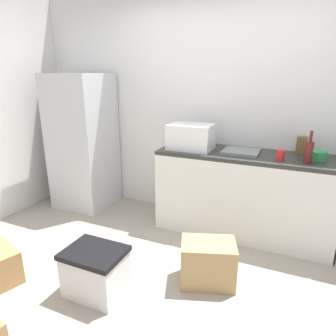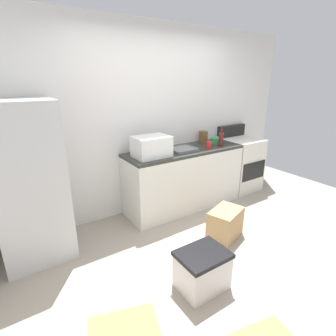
# 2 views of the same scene
# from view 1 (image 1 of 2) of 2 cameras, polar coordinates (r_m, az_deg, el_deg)

# --- Properties ---
(ground_plane) EXTENTS (6.00, 6.00, 0.00)m
(ground_plane) POSITION_cam_1_polar(r_m,az_deg,el_deg) (2.58, 1.07, -22.78)
(ground_plane) COLOR #9E9384
(wall_back) EXTENTS (5.00, 0.10, 2.60)m
(wall_back) POSITION_cam_1_polar(r_m,az_deg,el_deg) (3.47, 11.33, 11.05)
(wall_back) COLOR silver
(wall_back) RESTS_ON ground_plane
(kitchen_counter) EXTENTS (1.80, 0.60, 0.90)m
(kitchen_counter) POSITION_cam_1_polar(r_m,az_deg,el_deg) (3.29, 14.20, -4.84)
(kitchen_counter) COLOR silver
(kitchen_counter) RESTS_ON ground_plane
(refrigerator) EXTENTS (0.68, 0.66, 1.69)m
(refrigerator) POSITION_cam_1_polar(r_m,az_deg,el_deg) (3.97, -16.03, 4.82)
(refrigerator) COLOR silver
(refrigerator) RESTS_ON ground_plane
(microwave) EXTENTS (0.46, 0.34, 0.27)m
(microwave) POSITION_cam_1_polar(r_m,az_deg,el_deg) (3.21, 4.47, 6.03)
(microwave) COLOR white
(microwave) RESTS_ON kitchen_counter
(sink_basin) EXTENTS (0.36, 0.32, 0.03)m
(sink_basin) POSITION_cam_1_polar(r_m,az_deg,el_deg) (3.14, 13.91, 3.08)
(sink_basin) COLOR slate
(sink_basin) RESTS_ON kitchen_counter
(wine_bottle) EXTENTS (0.07, 0.07, 0.30)m
(wine_bottle) POSITION_cam_1_polar(r_m,az_deg,el_deg) (2.95, 25.53, 2.88)
(wine_bottle) COLOR #591E19
(wine_bottle) RESTS_ON kitchen_counter
(coffee_mug) EXTENTS (0.08, 0.08, 0.10)m
(coffee_mug) POSITION_cam_1_polar(r_m,az_deg,el_deg) (2.96, 20.84, 2.31)
(coffee_mug) COLOR red
(coffee_mug) RESTS_ON kitchen_counter
(knife_block) EXTENTS (0.10, 0.10, 0.18)m
(knife_block) POSITION_cam_1_polar(r_m,az_deg,el_deg) (3.28, 24.35, 3.99)
(knife_block) COLOR brown
(knife_block) RESTS_ON kitchen_counter
(mixing_bowl) EXTENTS (0.19, 0.19, 0.09)m
(mixing_bowl) POSITION_cam_1_polar(r_m,az_deg,el_deg) (3.13, 26.70, 2.25)
(mixing_bowl) COLOR #338C4C
(mixing_bowl) RESTS_ON kitchen_counter
(cardboard_box_medium) EXTENTS (0.51, 0.43, 0.37)m
(cardboard_box_medium) POSITION_cam_1_polar(r_m,az_deg,el_deg) (2.58, 7.69, -17.65)
(cardboard_box_medium) COLOR tan
(cardboard_box_medium) RESTS_ON ground_plane
(storage_bin) EXTENTS (0.46, 0.36, 0.38)m
(storage_bin) POSITION_cam_1_polar(r_m,az_deg,el_deg) (2.53, -13.76, -18.78)
(storage_bin) COLOR silver
(storage_bin) RESTS_ON ground_plane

